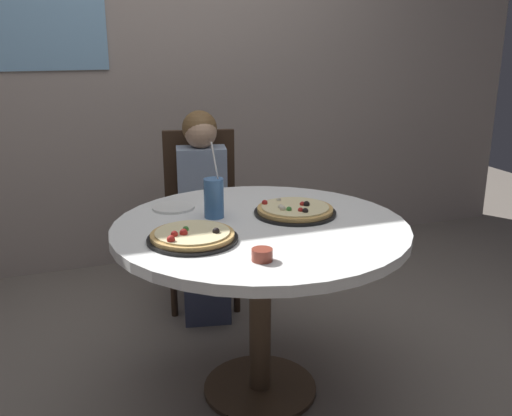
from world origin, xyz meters
name	(u,v)px	position (x,y,z in m)	size (l,w,h in m)	color
ground_plane	(260,389)	(0.00, 0.00, 0.00)	(8.00, 8.00, 0.00)	slate
wall_with_window	(166,36)	(0.00, 1.70, 1.45)	(5.20, 0.14, 2.90)	#A8998E
dining_table	(260,249)	(0.00, 0.00, 0.65)	(1.16, 1.16, 0.75)	white
chair_wooden	(201,207)	(0.02, 1.01, 0.53)	(0.47, 0.47, 0.95)	#382619
diner_child	(204,225)	(-0.01, 0.83, 0.48)	(0.32, 0.43, 1.08)	#3F4766
pizza_veggie	(295,210)	(0.18, 0.07, 0.77)	(0.34, 0.34, 0.05)	black
pizza_cheese	(192,236)	(-0.30, -0.09, 0.77)	(0.33, 0.33, 0.05)	black
soda_cup	(214,198)	(-0.15, 0.14, 0.83)	(0.08, 0.08, 0.31)	#3F72B2
sauce_bowl	(262,255)	(-0.13, -0.36, 0.77)	(0.07, 0.07, 0.04)	brown
plate_small	(174,207)	(-0.28, 0.32, 0.76)	(0.18, 0.18, 0.01)	white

